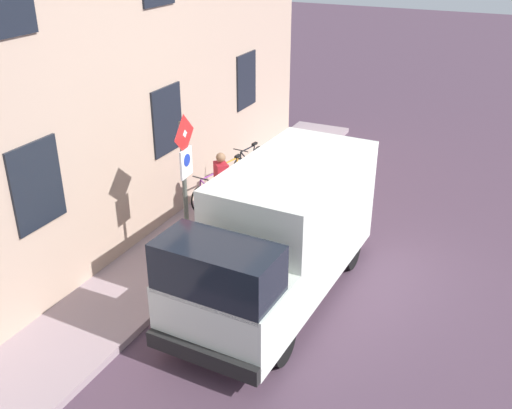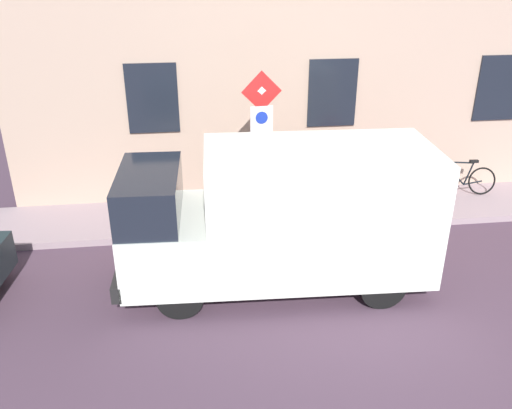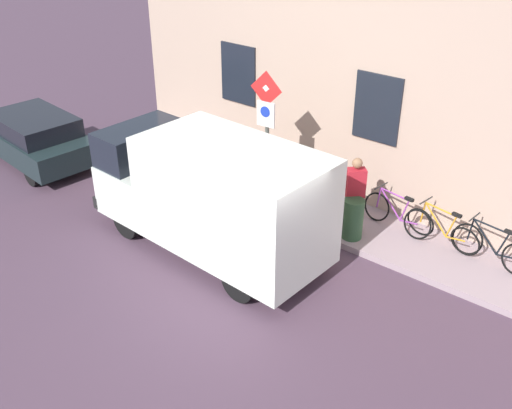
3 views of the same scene
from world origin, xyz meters
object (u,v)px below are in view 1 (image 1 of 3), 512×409
object	(u,v)px
bicycle_purple	(213,191)
litter_bin	(235,203)
sign_post_stacked	(186,172)
delivery_van	(280,233)
bicycle_orange	(232,176)
bicycle_black	(250,162)
pedestrian	(222,185)

from	to	relation	value
bicycle_purple	litter_bin	world-z (taller)	litter_bin
sign_post_stacked	litter_bin	distance (m)	2.80
delivery_van	bicycle_orange	world-z (taller)	delivery_van
bicycle_black	pedestrian	world-z (taller)	pedestrian
litter_bin	sign_post_stacked	bearing A→B (deg)	93.48
delivery_van	bicycle_purple	distance (m)	4.08
pedestrian	litter_bin	size ratio (longest dim) A/B	1.91
delivery_van	bicycle_black	bearing A→B (deg)	-145.89
delivery_van	sign_post_stacked	bearing A→B (deg)	-84.13
bicycle_black	bicycle_purple	bearing A→B (deg)	4.81
sign_post_stacked	delivery_van	size ratio (longest dim) A/B	0.58
delivery_van	bicycle_purple	xyz separation A→B (m)	(2.97, -2.68, -0.82)
sign_post_stacked	litter_bin	xyz separation A→B (m)	(0.14, -2.25, -1.66)
litter_bin	bicycle_purple	bearing A→B (deg)	-31.31
bicycle_orange	pedestrian	bearing A→B (deg)	28.24
bicycle_black	bicycle_purple	world-z (taller)	same
bicycle_purple	litter_bin	xyz separation A→B (m)	(-0.91, 0.56, 0.08)
bicycle_purple	pedestrian	distance (m)	1.12
bicycle_orange	bicycle_black	bearing A→B (deg)	-172.14
sign_post_stacked	bicycle_purple	world-z (taller)	sign_post_stacked
bicycle_black	bicycle_purple	size ratio (longest dim) A/B	1.00
sign_post_stacked	litter_bin	world-z (taller)	sign_post_stacked
bicycle_orange	litter_bin	bearing A→B (deg)	37.57
pedestrian	litter_bin	distance (m)	0.57
bicycle_purple	pedestrian	world-z (taller)	pedestrian
litter_bin	bicycle_orange	bearing A→B (deg)	-60.31
sign_post_stacked	bicycle_black	bearing A→B (deg)	-77.91
sign_post_stacked	bicycle_black	world-z (taller)	sign_post_stacked
bicycle_black	pedestrian	distance (m)	2.93
litter_bin	delivery_van	bearing A→B (deg)	133.98
bicycle_black	bicycle_orange	size ratio (longest dim) A/B	1.00
delivery_van	bicycle_orange	bearing A→B (deg)	-139.24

